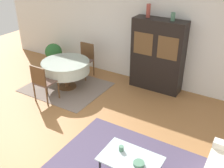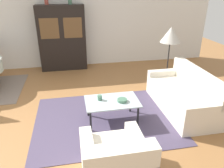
{
  "view_description": "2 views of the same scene",
  "coord_description": "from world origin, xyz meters",
  "px_view_note": "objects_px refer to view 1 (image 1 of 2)",
  "views": [
    {
      "loc": [
        2.56,
        -2.5,
        3.37
      ],
      "look_at": [
        0.2,
        1.4,
        0.95
      ],
      "focal_mm": 42.0,
      "sensor_mm": 36.0,
      "label": 1
    },
    {
      "loc": [
        0.57,
        -3.08,
        2.29
      ],
      "look_at": [
        1.22,
        0.28,
        0.75
      ],
      "focal_mm": 35.0,
      "sensor_mm": 36.0,
      "label": 2
    }
  ],
  "objects_px": {
    "bowl": "(139,164)",
    "dining_table": "(66,67)",
    "display_cabinet": "(158,55)",
    "vase_tall": "(148,11)",
    "dining_chair_near": "(43,81)",
    "dining_chair_far": "(85,58)",
    "potted_plant": "(54,53)",
    "vase_short": "(173,17)",
    "cup": "(121,148)",
    "coffee_table": "(130,160)"
  },
  "relations": [
    {
      "from": "dining_chair_far",
      "to": "bowl",
      "type": "distance_m",
      "value": 4.12
    },
    {
      "from": "display_cabinet",
      "to": "vase_tall",
      "type": "bearing_deg",
      "value": 179.84
    },
    {
      "from": "coffee_table",
      "to": "potted_plant",
      "type": "distance_m",
      "value": 5.03
    },
    {
      "from": "dining_chair_near",
      "to": "bowl",
      "type": "relative_size",
      "value": 5.51
    },
    {
      "from": "dining_chair_near",
      "to": "dining_chair_far",
      "type": "relative_size",
      "value": 1.0
    },
    {
      "from": "coffee_table",
      "to": "vase_tall",
      "type": "xyz_separation_m",
      "value": [
        -1.19,
        3.08,
        1.61
      ]
    },
    {
      "from": "dining_table",
      "to": "vase_tall",
      "type": "height_order",
      "value": "vase_tall"
    },
    {
      "from": "display_cabinet",
      "to": "vase_tall",
      "type": "distance_m",
      "value": 1.12
    },
    {
      "from": "dining_table",
      "to": "vase_tall",
      "type": "bearing_deg",
      "value": 35.49
    },
    {
      "from": "cup",
      "to": "bowl",
      "type": "xyz_separation_m",
      "value": [
        0.38,
        -0.14,
        -0.02
      ]
    },
    {
      "from": "potted_plant",
      "to": "dining_table",
      "type": "bearing_deg",
      "value": -35.96
    },
    {
      "from": "dining_table",
      "to": "cup",
      "type": "height_order",
      "value": "dining_table"
    },
    {
      "from": "display_cabinet",
      "to": "dining_table",
      "type": "distance_m",
      "value": 2.37
    },
    {
      "from": "dining_chair_near",
      "to": "dining_chair_far",
      "type": "xyz_separation_m",
      "value": [
        0.0,
        1.67,
        0.0
      ]
    },
    {
      "from": "coffee_table",
      "to": "potted_plant",
      "type": "xyz_separation_m",
      "value": [
        -4.17,
        2.82,
        0.01
      ]
    },
    {
      "from": "vase_tall",
      "to": "potted_plant",
      "type": "bearing_deg",
      "value": -175.01
    },
    {
      "from": "coffee_table",
      "to": "display_cabinet",
      "type": "relative_size",
      "value": 0.52
    },
    {
      "from": "dining_table",
      "to": "potted_plant",
      "type": "bearing_deg",
      "value": 144.04
    },
    {
      "from": "display_cabinet",
      "to": "cup",
      "type": "height_order",
      "value": "display_cabinet"
    },
    {
      "from": "bowl",
      "to": "vase_short",
      "type": "distance_m",
      "value": 3.55
    },
    {
      "from": "coffee_table",
      "to": "dining_chair_far",
      "type": "relative_size",
      "value": 1.0
    },
    {
      "from": "dining_table",
      "to": "vase_short",
      "type": "bearing_deg",
      "value": 27.55
    },
    {
      "from": "display_cabinet",
      "to": "dining_chair_near",
      "type": "distance_m",
      "value": 2.88
    },
    {
      "from": "potted_plant",
      "to": "dining_chair_far",
      "type": "bearing_deg",
      "value": -4.72
    },
    {
      "from": "potted_plant",
      "to": "vase_short",
      "type": "bearing_deg",
      "value": 4.14
    },
    {
      "from": "display_cabinet",
      "to": "dining_chair_far",
      "type": "distance_m",
      "value": 2.08
    },
    {
      "from": "vase_tall",
      "to": "dining_table",
      "type": "bearing_deg",
      "value": -144.51
    },
    {
      "from": "dining_chair_far",
      "to": "cup",
      "type": "distance_m",
      "value": 3.75
    },
    {
      "from": "dining_table",
      "to": "display_cabinet",
      "type": "bearing_deg",
      "value": 30.8
    },
    {
      "from": "vase_tall",
      "to": "vase_short",
      "type": "xyz_separation_m",
      "value": [
        0.62,
        0.0,
        -0.06
      ]
    },
    {
      "from": "dining_chair_near",
      "to": "vase_short",
      "type": "height_order",
      "value": "vase_short"
    },
    {
      "from": "vase_short",
      "to": "dining_chair_far",
      "type": "bearing_deg",
      "value": -170.93
    },
    {
      "from": "bowl",
      "to": "dining_table",
      "type": "bearing_deg",
      "value": 147.5
    },
    {
      "from": "cup",
      "to": "dining_chair_far",
      "type": "bearing_deg",
      "value": 135.29
    },
    {
      "from": "vase_tall",
      "to": "potted_plant",
      "type": "distance_m",
      "value": 3.39
    },
    {
      "from": "bowl",
      "to": "dining_chair_near",
      "type": "bearing_deg",
      "value": 160.03
    },
    {
      "from": "dining_chair_near",
      "to": "vase_tall",
      "type": "relative_size",
      "value": 3.0
    },
    {
      "from": "coffee_table",
      "to": "vase_short",
      "type": "relative_size",
      "value": 5.04
    },
    {
      "from": "cup",
      "to": "dining_table",
      "type": "bearing_deg",
      "value": 145.89
    },
    {
      "from": "potted_plant",
      "to": "vase_tall",
      "type": "bearing_deg",
      "value": 4.99
    },
    {
      "from": "dining_table",
      "to": "potted_plant",
      "type": "xyz_separation_m",
      "value": [
        -1.3,
        0.94,
        -0.2
      ]
    },
    {
      "from": "dining_table",
      "to": "dining_chair_far",
      "type": "distance_m",
      "value": 0.83
    },
    {
      "from": "dining_chair_far",
      "to": "bowl",
      "type": "relative_size",
      "value": 5.51
    },
    {
      "from": "cup",
      "to": "vase_short",
      "type": "distance_m",
      "value": 3.36
    },
    {
      "from": "coffee_table",
      "to": "dining_chair_far",
      "type": "height_order",
      "value": "dining_chair_far"
    },
    {
      "from": "cup",
      "to": "bowl",
      "type": "distance_m",
      "value": 0.4
    },
    {
      "from": "bowl",
      "to": "vase_short",
      "type": "relative_size",
      "value": 0.91
    },
    {
      "from": "dining_table",
      "to": "cup",
      "type": "bearing_deg",
      "value": -34.11
    },
    {
      "from": "coffee_table",
      "to": "dining_table",
      "type": "relative_size",
      "value": 0.77
    },
    {
      "from": "dining_table",
      "to": "dining_chair_near",
      "type": "height_order",
      "value": "dining_chair_near"
    }
  ]
}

